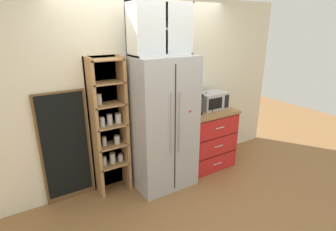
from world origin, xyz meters
The scene contains 11 objects.
ground_plane centered at (0.00, 0.00, 0.00)m, with size 10.53×10.53×0.00m, color olive.
wall_back_cream centered at (0.00, 0.40, 1.27)m, with size 4.84×0.10×2.55m, color silver.
refrigerator centered at (0.00, 0.02, 0.91)m, with size 0.82×0.68×1.83m.
pantry_shelf_column centered at (-0.67, 0.28, 0.93)m, with size 0.47×0.30×1.83m.
counter_cabinet centered at (0.85, 0.07, 0.47)m, with size 0.83×0.60×0.94m.
microwave centered at (0.96, 0.12, 1.07)m, with size 0.44×0.33×0.26m.
coffee_maker centered at (0.57, 0.07, 1.09)m, with size 0.17×0.20×0.31m.
mug_charcoal centered at (0.85, 0.00, 0.98)m, with size 0.12×0.09×0.09m.
bottle_cobalt centered at (0.85, 0.13, 1.06)m, with size 0.06×0.06×0.27m.
upper_cabinet centered at (0.00, 0.07, 2.14)m, with size 0.79×0.32×0.63m.
chalkboard_menu centered at (-1.22, 0.33, 0.73)m, with size 0.60×0.04×1.45m.
Camera 1 is at (-1.72, -2.89, 2.18)m, focal length 28.26 mm.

